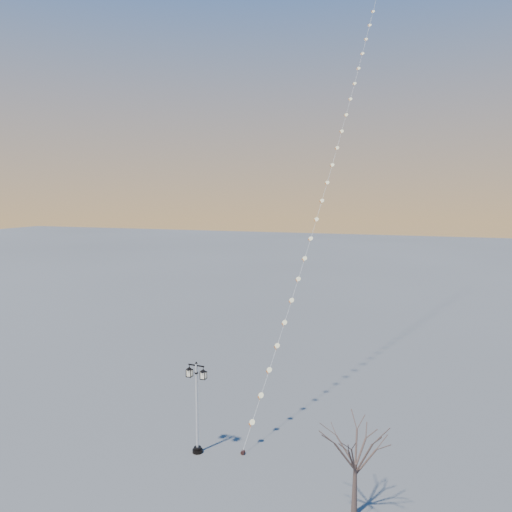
% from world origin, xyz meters
% --- Properties ---
extents(ground, '(300.00, 300.00, 0.00)m').
position_xyz_m(ground, '(0.00, 0.00, 0.00)').
color(ground, '#595959').
rests_on(ground, ground).
extents(street_lamp, '(1.27, 0.56, 5.02)m').
position_xyz_m(street_lamp, '(-1.37, 1.55, 2.78)').
color(street_lamp, black).
rests_on(street_lamp, ground).
extents(bare_tree, '(2.54, 2.54, 4.22)m').
position_xyz_m(bare_tree, '(7.24, -0.87, 2.93)').
color(bare_tree, '#503D35').
rests_on(bare_tree, ground).
extents(kite_train, '(5.50, 34.91, 44.24)m').
position_xyz_m(kite_train, '(3.44, 19.30, 22.03)').
color(kite_train, black).
rests_on(kite_train, ground).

